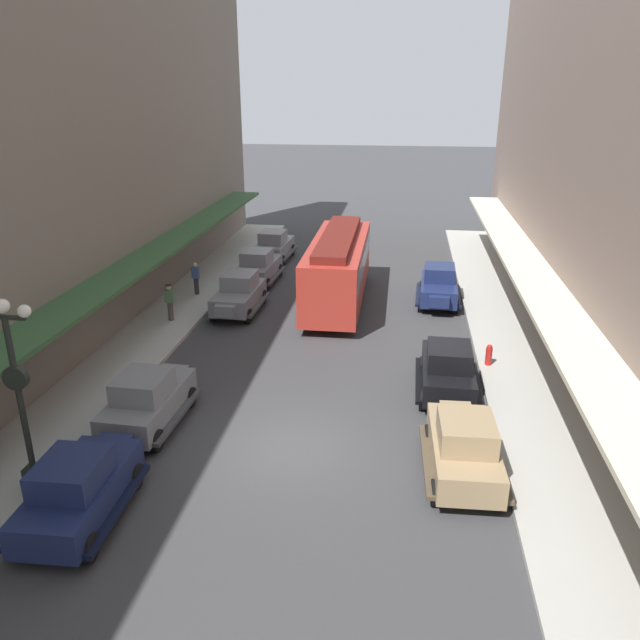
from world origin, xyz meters
TOP-DOWN VIEW (x-y plane):
  - ground_plane at (0.00, 0.00)m, footprint 200.00×200.00m
  - sidewalk_left at (-7.50, 0.00)m, footprint 3.00×60.00m
  - sidewalk_right at (7.50, 0.00)m, footprint 3.00×60.00m
  - parked_car_0 at (4.84, -0.70)m, footprint 2.27×4.31m
  - parked_car_1 at (-4.73, 15.98)m, footprint 2.30×4.32m
  - parked_car_2 at (-4.86, 20.67)m, footprint 2.29×4.31m
  - parked_car_3 at (-4.57, 11.31)m, footprint 2.23×4.29m
  - parked_car_4 at (4.68, 4.21)m, footprint 2.18×4.27m
  - parked_car_5 at (-4.53, -3.87)m, footprint 2.25×4.30m
  - parked_car_6 at (-4.67, 0.69)m, footprint 2.25×4.30m
  - parked_car_7 at (4.77, 13.85)m, footprint 2.25×4.30m
  - streetcar at (-0.11, 13.19)m, footprint 2.58×9.62m
  - lamp_post_with_clock at (-6.40, -2.82)m, footprint 1.42×0.44m
  - fire_hydrant at (6.35, 6.47)m, footprint 0.24×0.24m
  - pedestrian_0 at (-7.23, 9.40)m, footprint 0.36×0.28m
  - pedestrian_1 at (-7.28, 13.18)m, footprint 0.36×0.24m

SIDE VIEW (x-z plane):
  - ground_plane at x=0.00m, z-range 0.00..0.00m
  - sidewalk_left at x=-7.50m, z-range 0.00..0.15m
  - sidewalk_right at x=7.50m, z-range 0.00..0.15m
  - fire_hydrant at x=6.35m, z-range 0.15..0.97m
  - parked_car_0 at x=4.84m, z-range 0.02..1.86m
  - parked_car_1 at x=-4.73m, z-range 0.02..1.86m
  - parked_car_2 at x=-4.86m, z-range 0.02..1.86m
  - parked_car_3 at x=-4.57m, z-range 0.02..1.86m
  - parked_car_4 at x=4.68m, z-range 0.02..1.86m
  - parked_car_5 at x=-4.53m, z-range 0.02..1.86m
  - parked_car_6 at x=-4.67m, z-range 0.02..1.86m
  - parked_car_7 at x=4.77m, z-range 0.02..1.86m
  - pedestrian_1 at x=-7.28m, z-range 0.17..1.81m
  - pedestrian_0 at x=-7.23m, z-range 0.18..1.85m
  - streetcar at x=-0.11m, z-range 0.17..3.63m
  - lamp_post_with_clock at x=-6.40m, z-range 0.41..5.57m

